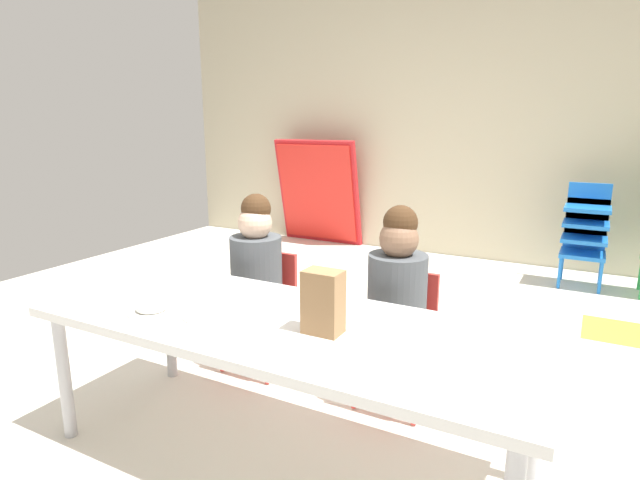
# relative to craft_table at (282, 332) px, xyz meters

# --- Properties ---
(ground_plane) EXTENTS (6.09, 5.53, 0.02)m
(ground_plane) POSITION_rel_craft_table_xyz_m (-0.16, 0.67, -0.53)
(ground_plane) COLOR silver
(back_wall) EXTENTS (6.09, 0.10, 2.74)m
(back_wall) POSITION_rel_craft_table_xyz_m (-0.16, 3.43, 0.85)
(back_wall) COLOR beige
(back_wall) RESTS_ON ground_plane
(craft_table) EXTENTS (1.88, 0.71, 0.57)m
(craft_table) POSITION_rel_craft_table_xyz_m (0.00, 0.00, 0.00)
(craft_table) COLOR white
(craft_table) RESTS_ON ground_plane
(seated_child_near_camera) EXTENTS (0.32, 0.31, 0.92)m
(seated_child_near_camera) POSITION_rel_craft_table_xyz_m (-0.52, 0.58, 0.03)
(seated_child_near_camera) COLOR red
(seated_child_near_camera) RESTS_ON ground_plane
(seated_child_middle_seat) EXTENTS (0.32, 0.32, 0.92)m
(seated_child_middle_seat) POSITION_rel_craft_table_xyz_m (0.23, 0.58, 0.03)
(seated_child_middle_seat) COLOR red
(seated_child_middle_seat) RESTS_ON ground_plane
(kid_chair_blue_stack) EXTENTS (0.32, 0.30, 0.80)m
(kid_chair_blue_stack) POSITION_rel_craft_table_xyz_m (0.92, 2.94, -0.07)
(kid_chair_blue_stack) COLOR blue
(kid_chair_blue_stack) RESTS_ON ground_plane
(folded_activity_table) EXTENTS (0.90, 0.29, 1.09)m
(folded_activity_table) POSITION_rel_craft_table_xyz_m (-1.60, 3.23, 0.02)
(folded_activity_table) COLOR red
(folded_activity_table) RESTS_ON ground_plane
(paper_bag_brown) EXTENTS (0.13, 0.09, 0.22)m
(paper_bag_brown) POSITION_rel_craft_table_xyz_m (0.19, -0.03, 0.16)
(paper_bag_brown) COLOR #9E754C
(paper_bag_brown) RESTS_ON craft_table
(paper_plate_near_edge) EXTENTS (0.18, 0.18, 0.01)m
(paper_plate_near_edge) POSITION_rel_craft_table_xyz_m (-0.47, -0.17, 0.05)
(paper_plate_near_edge) COLOR white
(paper_plate_near_edge) RESTS_ON craft_table
(paper_plate_center_table) EXTENTS (0.18, 0.18, 0.01)m
(paper_plate_center_table) POSITION_rel_craft_table_xyz_m (-0.26, -0.10, 0.05)
(paper_plate_center_table) COLOR white
(paper_plate_center_table) RESTS_ON craft_table
(donut_powdered_on_plate) EXTENTS (0.12, 0.12, 0.03)m
(donut_powdered_on_plate) POSITION_rel_craft_table_xyz_m (-0.47, -0.17, 0.07)
(donut_powdered_on_plate) COLOR white
(donut_powdered_on_plate) RESTS_ON craft_table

